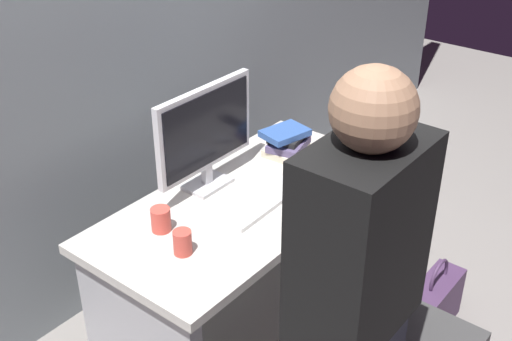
{
  "coord_description": "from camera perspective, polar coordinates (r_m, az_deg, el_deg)",
  "views": [
    {
      "loc": [
        -1.78,
        -1.47,
        2.17
      ],
      "look_at": [
        0.0,
        -0.05,
        0.87
      ],
      "focal_mm": 45.5,
      "sensor_mm": 36.0,
      "label": 1
    }
  ],
  "objects": [
    {
      "name": "ground_plane",
      "position": [
        3.17,
        -0.73,
        -13.55
      ],
      "size": [
        9.0,
        9.0,
        0.0
      ],
      "primitive_type": "plane",
      "color": "gray"
    },
    {
      "name": "desk",
      "position": [
        2.85,
        -0.79,
        -6.23
      ],
      "size": [
        1.4,
        0.68,
        0.72
      ],
      "color": "beige",
      "rests_on": "ground"
    },
    {
      "name": "person_at_desk",
      "position": [
        1.97,
        8.48,
        -13.23
      ],
      "size": [
        0.4,
        0.24,
        1.64
      ],
      "color": "#262838",
      "rests_on": "ground"
    },
    {
      "name": "monitor",
      "position": [
        2.7,
        -4.46,
        3.35
      ],
      "size": [
        0.54,
        0.14,
        0.46
      ],
      "color": "silver",
      "rests_on": "desk"
    },
    {
      "name": "keyboard",
      "position": [
        2.68,
        0.51,
        -2.83
      ],
      "size": [
        0.43,
        0.14,
        0.02
      ],
      "primitive_type": "cube",
      "rotation": [
        0.0,
        0.0,
        0.02
      ],
      "color": "white",
      "rests_on": "desk"
    },
    {
      "name": "mouse",
      "position": [
        2.9,
        4.43,
        0.06
      ],
      "size": [
        0.06,
        0.1,
        0.03
      ],
      "primitive_type": "ellipsoid",
      "color": "white",
      "rests_on": "desk"
    },
    {
      "name": "cup_near_keyboard",
      "position": [
        2.4,
        -6.48,
        -6.3
      ],
      "size": [
        0.07,
        0.07,
        0.1
      ],
      "primitive_type": "cylinder",
      "color": "#D84C3F",
      "rests_on": "desk"
    },
    {
      "name": "cup_by_monitor",
      "position": [
        2.53,
        -8.36,
        -4.29
      ],
      "size": [
        0.08,
        0.08,
        0.1
      ],
      "primitive_type": "cylinder",
      "color": "#D84C3F",
      "rests_on": "desk"
    },
    {
      "name": "book_stack",
      "position": [
        3.04,
        2.71,
        2.55
      ],
      "size": [
        0.24,
        0.21,
        0.13
      ],
      "color": "beige",
      "rests_on": "desk"
    },
    {
      "name": "cell_phone",
      "position": [
        3.01,
        8.34,
        0.68
      ],
      "size": [
        0.1,
        0.16,
        0.01
      ],
      "primitive_type": "cube",
      "rotation": [
        0.0,
        0.0,
        0.21
      ],
      "color": "black",
      "rests_on": "desk"
    },
    {
      "name": "handbag",
      "position": [
        3.2,
        15.4,
        -11.14
      ],
      "size": [
        0.34,
        0.14,
        0.38
      ],
      "color": "#4C3356",
      "rests_on": "ground"
    }
  ]
}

